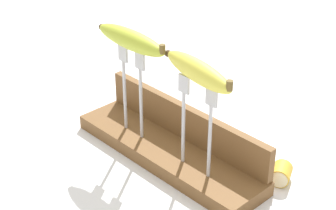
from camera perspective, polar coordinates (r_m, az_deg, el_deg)
The scene contains 8 objects.
ground_plane at distance 1.19m, azimuth 0.00°, elevation -5.52°, with size 3.00×3.00×0.00m, color silver.
wooden_board at distance 1.18m, azimuth 0.00°, elevation -4.90°, with size 0.46×0.12×0.03m, color brown.
board_backstop at distance 1.18m, azimuth 1.84°, elevation -1.75°, with size 0.45×0.02×0.08m, color brown.
fork_stand_left at distance 1.16m, azimuth -3.69°, elevation 2.15°, with size 0.08×0.01×0.20m.
fork_stand_right at distance 1.04m, azimuth 2.96°, elevation -1.38°, with size 0.10×0.01×0.19m.
banana_raised_left at distance 1.12m, azimuth -3.86°, elevation 6.73°, with size 0.20×0.04×0.04m.
banana_raised_right at distance 1.00m, azimuth 3.10°, elevation 3.49°, with size 0.19×0.07×0.04m.
banana_chunk_near at distance 1.13m, azimuth 11.52°, elevation -6.93°, with size 0.06×0.06×0.04m.
Camera 1 is at (0.70, -0.67, 0.68)m, focal length 59.37 mm.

